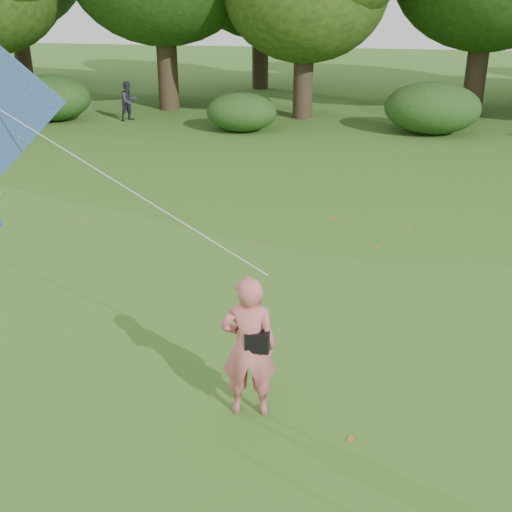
# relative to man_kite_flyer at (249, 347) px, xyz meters

# --- Properties ---
(ground) EXTENTS (100.00, 100.00, 0.00)m
(ground) POSITION_rel_man_kite_flyer_xyz_m (0.68, -0.28, -0.98)
(ground) COLOR #265114
(ground) RESTS_ON ground
(man_kite_flyer) EXTENTS (0.78, 0.57, 1.97)m
(man_kite_flyer) POSITION_rel_man_kite_flyer_xyz_m (0.00, 0.00, 0.00)
(man_kite_flyer) COLOR #C95E62
(man_kite_flyer) RESTS_ON ground
(bystander_left) EXTENTS (0.92, 0.96, 1.55)m
(bystander_left) POSITION_rel_man_kite_flyer_xyz_m (-8.19, 18.04, -0.21)
(bystander_left) COLOR #2B2A38
(bystander_left) RESTS_ON ground
(crossbody_bag) EXTENTS (0.43, 0.20, 0.74)m
(crossbody_bag) POSITION_rel_man_kite_flyer_xyz_m (0.12, -0.03, 0.13)
(crossbody_bag) COLOR black
(crossbody_bag) RESTS_ON ground
(shrub_band) EXTENTS (39.15, 3.22, 1.88)m
(shrub_band) POSITION_rel_man_kite_flyer_xyz_m (-0.04, 17.32, -0.13)
(shrub_band) COLOR #264919
(shrub_band) RESTS_ON ground
(fallen_leaves) EXTENTS (8.46, 11.66, 0.01)m
(fallen_leaves) POSITION_rel_man_kite_flyer_xyz_m (0.02, 3.01, -0.98)
(fallen_leaves) COLOR brown
(fallen_leaves) RESTS_ON ground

